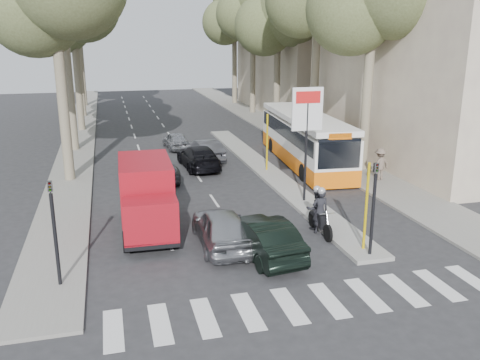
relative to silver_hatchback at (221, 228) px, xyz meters
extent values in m
plane|color=#28282B|center=(1.79, -0.95, -0.76)|extent=(120.00, 120.00, 0.00)
cube|color=gray|center=(10.39, 24.05, -0.70)|extent=(3.20, 70.00, 0.12)
cube|color=gray|center=(-6.21, 27.05, -0.70)|extent=(2.40, 64.00, 0.12)
cube|color=gray|center=(5.04, 10.05, -0.68)|extent=(1.50, 26.00, 0.16)
cube|color=beige|center=(17.29, 11.05, 8.24)|extent=(11.00, 18.00, 18.00)
cube|color=#B7A88E|center=(17.29, 33.05, 7.24)|extent=(11.00, 20.00, 16.00)
cylinder|color=yellow|center=(5.04, -1.95, 0.99)|extent=(0.10, 0.10, 3.50)
cylinder|color=yellow|center=(5.04, 4.05, 0.99)|extent=(0.10, 0.10, 3.50)
cylinder|color=yellow|center=(5.04, 10.05, 0.99)|extent=(0.10, 0.10, 3.50)
cylinder|color=black|center=(5.04, 4.05, 1.84)|extent=(0.12, 0.12, 5.20)
cube|color=white|center=(5.04, 4.05, 3.84)|extent=(1.50, 0.10, 2.00)
cube|color=red|center=(5.04, 3.99, 4.39)|extent=(1.20, 0.02, 0.55)
cylinder|color=black|center=(5.04, -2.45, 0.84)|extent=(0.12, 0.12, 3.20)
imported|color=black|center=(5.04, -2.45, 2.34)|extent=(0.16, 0.41, 1.00)
cylinder|color=black|center=(-5.81, -1.95, 0.84)|extent=(0.12, 0.12, 3.20)
imported|color=black|center=(-5.81, -1.95, 2.34)|extent=(0.16, 0.41, 1.00)
cylinder|color=#6B604C|center=(-6.21, 11.05, 3.44)|extent=(0.56, 0.56, 8.40)
sphere|color=#49502D|center=(-7.21, 11.65, 8.54)|extent=(5.20, 5.20, 5.20)
cylinder|color=#6B604C|center=(-6.31, 19.05, 3.72)|extent=(0.56, 0.56, 8.96)
sphere|color=#49502D|center=(-7.31, 19.65, 9.16)|extent=(5.20, 5.20, 5.20)
cylinder|color=#6B604C|center=(-6.11, 27.05, 3.30)|extent=(0.56, 0.56, 8.12)
sphere|color=#49502D|center=(-7.11, 27.65, 8.23)|extent=(5.20, 5.20, 5.20)
sphere|color=#49502D|center=(-5.21, 26.25, 9.39)|extent=(5.80, 5.80, 5.80)
cylinder|color=#6B604C|center=(-6.21, 35.05, 4.00)|extent=(0.56, 0.56, 9.52)
sphere|color=#49502D|center=(-7.21, 35.65, 9.78)|extent=(5.20, 5.20, 5.20)
cylinder|color=#6B604C|center=(-6.31, 43.05, 3.58)|extent=(0.56, 0.56, 8.68)
sphere|color=#49502D|center=(-7.31, 43.65, 8.85)|extent=(5.20, 5.20, 5.20)
sphere|color=#49502D|center=(-5.41, 42.25, 10.09)|extent=(5.80, 5.80, 5.80)
cylinder|color=#6B604C|center=(10.79, 9.05, 3.44)|extent=(0.56, 0.56, 8.40)
sphere|color=#49502D|center=(9.79, 9.65, 8.54)|extent=(5.20, 5.20, 5.20)
cylinder|color=#6B604C|center=(10.89, 17.05, 3.86)|extent=(0.56, 0.56, 9.24)
sphere|color=#49502D|center=(9.89, 17.65, 9.47)|extent=(5.20, 5.20, 5.20)
cylinder|color=#6B604C|center=(10.69, 25.05, 3.16)|extent=(0.56, 0.56, 7.84)
sphere|color=#49502D|center=(9.69, 25.65, 7.92)|extent=(5.20, 5.20, 5.20)
sphere|color=#49502D|center=(11.59, 24.25, 9.04)|extent=(5.80, 5.80, 5.80)
cylinder|color=#6B604C|center=(10.79, 33.05, 3.72)|extent=(0.56, 0.56, 8.96)
sphere|color=#49502D|center=(9.79, 33.65, 9.16)|extent=(5.20, 5.20, 5.20)
sphere|color=#49502D|center=(11.69, 32.25, 10.44)|extent=(5.80, 5.80, 5.80)
cylinder|color=#6B604C|center=(10.89, 41.05, 3.44)|extent=(0.56, 0.56, 8.40)
sphere|color=#49502D|center=(9.89, 41.65, 8.54)|extent=(5.20, 5.20, 5.20)
sphere|color=#49502D|center=(11.79, 40.25, 9.74)|extent=(5.80, 5.80, 5.80)
sphere|color=#49502D|center=(11.09, 42.15, 10.94)|extent=(4.80, 4.80, 4.80)
imported|color=#9EA0A6|center=(0.00, 0.00, 0.00)|extent=(1.84, 4.50, 1.53)
imported|color=black|center=(1.29, -1.22, -0.03)|extent=(2.13, 4.63, 1.47)
imported|color=#46474D|center=(-1.71, 10.31, -0.04)|extent=(2.74, 5.33, 1.44)
imported|color=black|center=(1.29, 12.05, -0.06)|extent=(2.24, 4.94, 1.40)
imported|color=gray|center=(0.69, 17.90, -0.15)|extent=(1.71, 3.68, 1.22)
imported|color=#4A4B51|center=(2.11, 14.05, -0.08)|extent=(1.94, 4.31, 1.37)
imported|color=black|center=(-2.21, 12.00, -0.16)|extent=(1.98, 4.28, 1.21)
cube|color=black|center=(-2.62, 2.16, -0.26)|extent=(2.15, 5.52, 0.23)
cylinder|color=black|center=(-3.58, 0.36, -0.35)|extent=(0.29, 0.83, 0.82)
cylinder|color=black|center=(-1.75, 0.32, -0.35)|extent=(0.29, 0.83, 0.82)
cylinder|color=black|center=(-3.49, 3.83, -0.35)|extent=(0.29, 0.83, 0.82)
cylinder|color=black|center=(-1.66, 3.78, -0.35)|extent=(0.29, 0.83, 0.82)
cube|color=maroon|center=(-2.67, 0.07, 0.56)|extent=(2.04, 1.33, 1.55)
cube|color=black|center=(-2.69, -0.53, 0.74)|extent=(1.83, 0.12, 0.82)
cube|color=maroon|center=(-2.60, 2.89, 1.02)|extent=(2.20, 3.88, 2.28)
cube|color=orange|center=(7.99, 11.52, -0.19)|extent=(3.56, 12.19, 0.94)
cube|color=white|center=(7.99, 11.52, 1.07)|extent=(3.56, 12.19, 1.57)
cube|color=black|center=(7.99, 11.52, 1.38)|extent=(3.54, 11.71, 0.89)
cube|color=white|center=(7.99, 11.52, 2.22)|extent=(3.56, 12.19, 0.31)
cube|color=black|center=(7.52, 5.56, 1.22)|extent=(2.30, 0.24, 1.57)
cube|color=orange|center=(7.52, 5.56, 2.14)|extent=(1.26, 0.16, 0.33)
cylinder|color=black|center=(6.50, 7.78, -0.29)|extent=(0.37, 1.02, 1.00)
cylinder|color=black|center=(8.87, 7.59, -0.29)|extent=(0.37, 1.02, 1.00)
cylinder|color=black|center=(7.10, 15.21, -0.29)|extent=(0.37, 1.02, 1.00)
cylinder|color=black|center=(9.46, 15.02, -0.29)|extent=(0.37, 1.02, 1.00)
cylinder|color=black|center=(4.18, -0.66, -0.41)|extent=(0.12, 0.71, 0.71)
cylinder|color=black|center=(4.21, 1.00, -0.41)|extent=(0.12, 0.71, 0.71)
cylinder|color=silver|center=(4.18, -0.58, 0.01)|extent=(0.07, 0.44, 0.89)
cube|color=black|center=(4.19, 0.23, -0.27)|extent=(0.26, 0.83, 0.33)
cube|color=black|center=(4.19, 0.01, 0.03)|extent=(0.34, 0.50, 0.24)
cube|color=black|center=(4.20, 0.56, -0.03)|extent=(0.32, 0.72, 0.13)
cylinder|color=silver|center=(4.18, -0.51, 0.36)|extent=(0.69, 0.06, 0.04)
imported|color=black|center=(4.19, 0.23, 0.22)|extent=(0.69, 0.46, 1.86)
imported|color=black|center=(4.20, 0.67, 0.16)|extent=(0.85, 0.49, 1.74)
sphere|color=#B2B2B7|center=(4.19, 0.17, 1.09)|extent=(0.31, 0.31, 0.31)
sphere|color=#B2B2B7|center=(4.20, 0.64, 1.03)|extent=(0.31, 0.31, 0.31)
imported|color=#382E46|center=(8.99, 8.54, 0.32)|extent=(0.83, 1.24, 1.93)
imported|color=#6E5E52|center=(10.49, 6.52, 0.25)|extent=(1.24, 0.77, 1.79)
camera|label=1|loc=(-3.95, -17.85, 7.15)|focal=38.00mm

